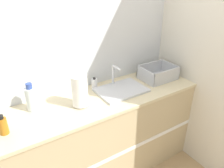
# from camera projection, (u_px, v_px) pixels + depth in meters

# --- Properties ---
(wall_back) EXTENTS (4.27, 0.06, 2.60)m
(wall_back) POSITION_uv_depth(u_px,v_px,m) (85.00, 46.00, 2.02)
(wall_back) COLOR silver
(wall_back) RESTS_ON ground_plane
(wall_right) EXTENTS (0.06, 2.55, 2.60)m
(wall_right) POSITION_uv_depth(u_px,v_px,m) (182.00, 38.00, 2.25)
(wall_right) COLOR beige
(wall_right) RESTS_ON ground_plane
(counter_cabinet) EXTENTS (1.89, 0.57, 0.90)m
(counter_cabinet) POSITION_uv_depth(u_px,v_px,m) (104.00, 136.00, 2.17)
(counter_cabinet) COLOR tan
(counter_cabinet) RESTS_ON ground_plane
(sink) EXTENTS (0.46, 0.33, 0.22)m
(sink) POSITION_uv_depth(u_px,v_px,m) (121.00, 89.00, 2.07)
(sink) COLOR silver
(sink) RESTS_ON counter_cabinet
(paper_towel_roll) EXTENTS (0.13, 0.13, 0.27)m
(paper_towel_roll) POSITION_uv_depth(u_px,v_px,m) (80.00, 91.00, 1.78)
(paper_towel_roll) COLOR #4C4C51
(paper_towel_roll) RESTS_ON counter_cabinet
(dish_rack) EXTENTS (0.36, 0.27, 0.14)m
(dish_rack) POSITION_uv_depth(u_px,v_px,m) (158.00, 74.00, 2.29)
(dish_rack) COLOR #B7BABF
(dish_rack) RESTS_ON counter_cabinet
(bottle_clear) EXTENTS (0.09, 0.09, 0.24)m
(bottle_clear) POSITION_uv_depth(u_px,v_px,m) (31.00, 98.00, 1.74)
(bottle_clear) COLOR silver
(bottle_clear) RESTS_ON counter_cabinet
(bottle_amber) EXTENTS (0.06, 0.06, 0.15)m
(bottle_amber) POSITION_uv_depth(u_px,v_px,m) (3.00, 126.00, 1.49)
(bottle_amber) COLOR #B26B19
(bottle_amber) RESTS_ON counter_cabinet
(soap_dispenser) EXTENTS (0.06, 0.06, 0.10)m
(soap_dispenser) POSITION_uv_depth(u_px,v_px,m) (94.00, 83.00, 2.11)
(soap_dispenser) COLOR silver
(soap_dispenser) RESTS_ON counter_cabinet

